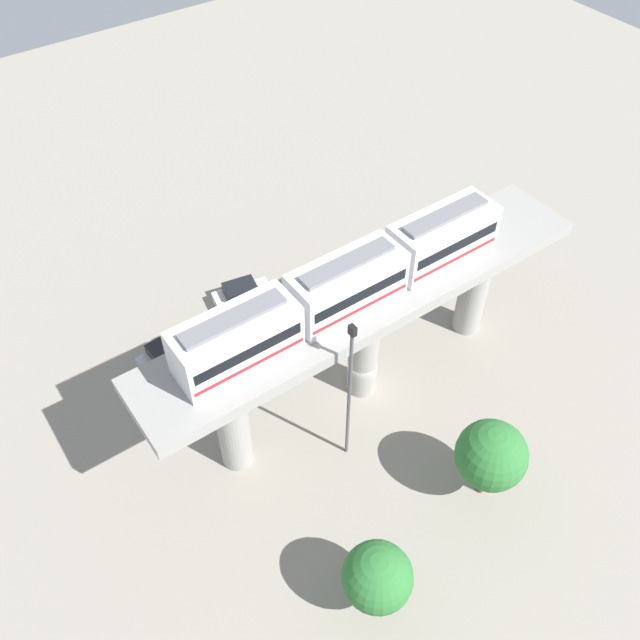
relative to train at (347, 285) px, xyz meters
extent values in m
plane|color=gray|center=(0.00, -1.54, -10.13)|extent=(120.00, 120.00, 0.00)
cylinder|color=#999691|center=(0.00, -10.92, -6.23)|extent=(1.90, 1.90, 7.80)
cylinder|color=#999691|center=(0.00, -1.54, -6.23)|extent=(1.90, 1.90, 7.80)
cylinder|color=#999691|center=(0.00, 7.83, -6.23)|extent=(1.90, 1.90, 7.80)
cube|color=#999691|center=(0.00, -1.54, -1.93)|extent=(5.20, 28.85, 0.80)
cube|color=silver|center=(0.00, -6.95, -0.03)|extent=(2.60, 6.60, 3.00)
cube|color=black|center=(0.00, -6.95, 0.22)|extent=(2.64, 6.07, 0.70)
cube|color=red|center=(0.00, -6.95, -0.78)|extent=(2.64, 6.34, 0.24)
cube|color=slate|center=(0.00, -6.95, 1.59)|extent=(1.10, 5.61, 0.24)
cube|color=silver|center=(0.00, 0.00, -0.03)|extent=(2.60, 6.60, 3.00)
cube|color=black|center=(0.00, 0.00, 0.22)|extent=(2.64, 6.07, 0.70)
cube|color=red|center=(0.00, 0.00, -0.78)|extent=(2.64, 6.34, 0.24)
cube|color=slate|center=(0.00, 0.00, 1.59)|extent=(1.10, 5.61, 0.24)
cube|color=silver|center=(0.00, 6.95, -0.03)|extent=(2.60, 6.60, 3.00)
cube|color=black|center=(0.00, 6.95, 0.22)|extent=(2.64, 6.07, 0.70)
cube|color=red|center=(0.00, 6.95, -0.78)|extent=(2.64, 6.34, 0.24)
cube|color=slate|center=(0.00, 6.95, 1.59)|extent=(1.10, 5.61, 0.24)
cube|color=#B2B5BA|center=(9.24, 7.62, -9.63)|extent=(2.13, 4.33, 1.00)
cube|color=black|center=(9.24, 7.77, -8.75)|extent=(1.82, 2.42, 0.76)
cube|color=white|center=(11.20, 0.73, -9.63)|extent=(2.58, 4.47, 1.00)
cube|color=black|center=(11.20, 0.88, -8.75)|extent=(2.06, 2.57, 0.76)
cube|color=orange|center=(7.13, -3.70, -9.63)|extent=(2.39, 4.42, 1.00)
cube|color=black|center=(7.13, -3.55, -8.75)|extent=(1.96, 2.51, 0.76)
cylinder|color=brown|center=(-10.03, -2.51, -8.79)|extent=(0.36, 0.36, 2.69)
sphere|color=#2D7233|center=(-10.03, -2.51, -6.35)|extent=(3.99, 3.99, 3.99)
cylinder|color=brown|center=(-11.53, 6.53, -9.04)|extent=(0.36, 0.36, 2.18)
sphere|color=#2D7233|center=(-11.53, 6.53, -6.98)|extent=(3.55, 3.55, 3.55)
cylinder|color=#4C4C51|center=(-3.40, 2.22, -4.83)|extent=(0.20, 0.20, 10.60)
cube|color=black|center=(-3.40, 2.22, 0.77)|extent=(0.44, 0.28, 0.60)
camera|label=1|loc=(-21.07, 16.72, 25.82)|focal=38.57mm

